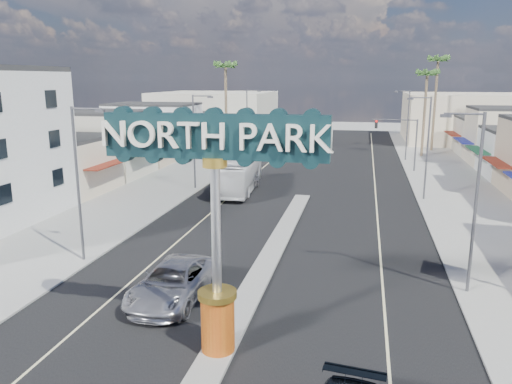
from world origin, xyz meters
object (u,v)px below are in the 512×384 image
at_px(suv_left, 173,282).
at_px(traffic_signal_right, 400,134).
at_px(streetlight_r_far, 406,122).
at_px(palm_right_far, 438,65).
at_px(palm_right_mid, 427,77).
at_px(streetlight_l_mid, 196,137).
at_px(city_bus, 240,174).
at_px(traffic_signal_left, 243,131).
at_px(streetlight_r_mid, 426,143).
at_px(palm_left_far, 225,70).
at_px(gateway_sign, 215,207).
at_px(car_parked_left, 246,182).
at_px(streetlight_l_near, 80,177).
at_px(streetlight_r_near, 473,195).
at_px(streetlight_l_far, 248,119).

bearing_deg(suv_left, traffic_signal_right, 73.35).
xyz_separation_m(streetlight_r_far, palm_right_far, (4.57, 10.00, 7.32)).
bearing_deg(suv_left, palm_right_mid, 73.57).
distance_m(streetlight_l_mid, city_bus, 5.46).
height_order(streetlight_r_far, palm_right_mid, palm_right_mid).
relative_size(traffic_signal_left, streetlight_r_mid, 0.67).
relative_size(palm_left_far, city_bus, 1.13).
relative_size(gateway_sign, car_parked_left, 1.96).
xyz_separation_m(streetlight_r_mid, palm_left_far, (-23.43, 20.00, 6.43)).
bearing_deg(city_bus, streetlight_r_mid, -5.94).
distance_m(streetlight_l_near, car_parked_left, 21.72).
bearing_deg(palm_right_far, car_parked_left, -123.52).
distance_m(streetlight_r_near, city_bus, 26.62).
relative_size(gateway_sign, suv_left, 1.42).
bearing_deg(streetlight_r_far, palm_left_far, -175.12).
height_order(streetlight_l_near, streetlight_l_mid, same).
distance_m(streetlight_l_mid, streetlight_r_near, 28.90).
bearing_deg(traffic_signal_left, streetlight_l_near, -92.10).
distance_m(suv_left, city_bus, 24.41).
xyz_separation_m(palm_right_far, suv_left, (-18.49, -55.77, -11.49)).
distance_m(streetlight_l_far, palm_right_mid, 24.41).
bearing_deg(car_parked_left, suv_left, -83.27).
distance_m(streetlight_r_near, palm_left_far, 46.80).
bearing_deg(suv_left, streetlight_r_near, 17.06).
relative_size(gateway_sign, streetlight_r_near, 1.02).
bearing_deg(suv_left, palm_left_far, 104.16).
xyz_separation_m(traffic_signal_left, streetlight_r_mid, (19.62, -13.99, 0.79)).
bearing_deg(streetlight_l_mid, palm_right_far, 51.52).
relative_size(traffic_signal_left, car_parked_left, 1.29).
bearing_deg(palm_right_mid, car_parked_left, -126.52).
height_order(gateway_sign, streetlight_r_mid, gateway_sign).
distance_m(palm_right_mid, palm_right_far, 6.57).
xyz_separation_m(palm_left_far, suv_left, (9.51, -43.77, -10.60)).
distance_m(traffic_signal_right, streetlight_l_mid, 24.11).
relative_size(streetlight_l_near, suv_left, 1.40).
relative_size(gateway_sign, palm_right_mid, 0.76).
relative_size(streetlight_l_near, streetlight_l_mid, 1.00).
distance_m(traffic_signal_left, streetlight_l_mid, 14.07).
bearing_deg(traffic_signal_left, palm_right_far, 36.67).
xyz_separation_m(palm_right_mid, city_bus, (-19.23, -25.53, -8.99)).
relative_size(streetlight_r_far, palm_left_far, 0.69).
relative_size(traffic_signal_right, streetlight_l_near, 0.67).
relative_size(streetlight_l_mid, palm_right_mid, 0.74).
relative_size(streetlight_l_mid, streetlight_r_mid, 1.00).
distance_m(gateway_sign, palm_right_mid, 55.76).
bearing_deg(car_parked_left, gateway_sign, -77.20).
distance_m(traffic_signal_left, suv_left, 38.34).
relative_size(streetlight_l_mid, streetlight_r_far, 1.00).
xyz_separation_m(streetlight_l_near, palm_left_far, (-2.57, 40.00, 6.43)).
relative_size(streetlight_l_mid, palm_right_far, 0.64).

